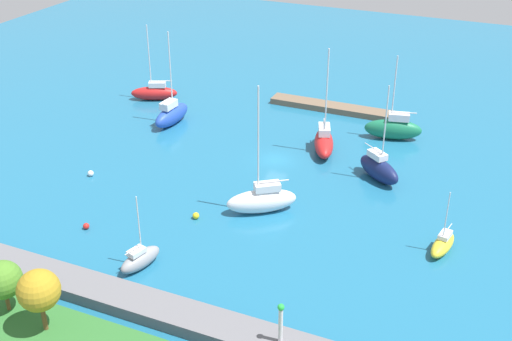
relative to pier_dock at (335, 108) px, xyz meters
The scene contains 17 objects.
water 18.91m from the pier_dock, 84.14° to the left, with size 160.00×160.00×0.00m, color #1E668C.
pier_dock is the anchor object (origin of this frame).
breakwater 50.61m from the pier_dock, 87.82° to the left, with size 56.26×3.55×1.16m, color slate.
harbor_beacon 51.91m from the pier_dock, 102.65° to the left, with size 0.56×0.56×3.73m.
park_tree_east 57.58m from the pier_dock, 78.84° to the left, with size 3.30×3.30×4.74m.
park_tree_center 57.64m from the pier_dock, 83.38° to the left, with size 3.46×3.46×5.65m.
sailboat_red_lone_south 14.27m from the pier_dock, 101.54° to the left, with size 5.01×8.32×14.02m.
sailboat_yellow_mid_basin 37.31m from the pier_dock, 124.11° to the left, with size 2.50×5.06×6.87m.
sailboat_white_inner_mooring 31.19m from the pier_dock, 92.62° to the left, with size 7.72×6.51×14.73m.
sailboat_navy_near_pier 21.83m from the pier_dock, 121.24° to the left, with size 6.68×5.91×12.06m.
sailboat_gray_far_north 45.60m from the pier_dock, 83.45° to the left, with size 2.79×5.06×7.74m.
sailboat_green_along_channel 12.16m from the pier_dock, 147.76° to the left, with size 8.00×4.05×11.70m.
sailboat_blue_center_basin 24.44m from the pier_dock, 35.42° to the left, with size 2.79×7.60×13.35m.
sailboat_red_by_breakwater 28.04m from the pier_dock, 14.50° to the left, with size 7.40×4.90×11.83m.
mooring_buoy_red 44.17m from the pier_dock, 71.27° to the left, with size 0.67×0.67×0.67m, color red.
mooring_buoy_yellow 35.66m from the pier_dock, 82.68° to the left, with size 0.73×0.73×0.73m, color yellow.
mooring_buoy_white 38.15m from the pier_dock, 56.73° to the left, with size 0.73×0.73×0.73m, color white.
Camera 1 is at (-27.30, 68.60, 37.31)m, focal length 45.42 mm.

